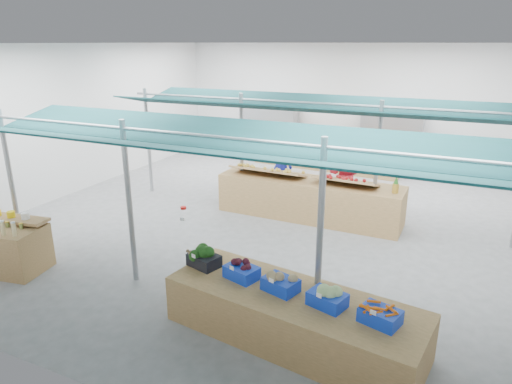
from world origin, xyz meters
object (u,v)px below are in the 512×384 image
vendor_left (281,167)px  vendor_right (344,174)px  fruit_counter (309,199)px  crate_stack (342,350)px  veg_counter (293,317)px

vendor_left → vendor_right: bearing=-178.9°
fruit_counter → crate_stack: size_ratio=8.15×
crate_stack → vendor_left: vendor_left is taller
fruit_counter → crate_stack: bearing=-66.1°
veg_counter → crate_stack: veg_counter is taller
fruit_counter → vendor_left: bearing=138.6°
fruit_counter → crate_stack: (2.18, -5.18, -0.21)m
vendor_left → vendor_right: size_ratio=1.00×
crate_stack → vendor_right: (-1.58, 6.28, 0.64)m
veg_counter → vendor_right: bearing=105.4°
vendor_right → fruit_counter: bearing=62.5°
crate_stack → veg_counter: bearing=158.0°
fruit_counter → vendor_right: bearing=62.5°
fruit_counter → vendor_left: vendor_left is taller
veg_counter → vendor_right: size_ratio=2.09×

